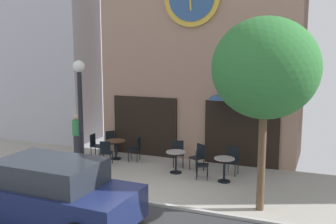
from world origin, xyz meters
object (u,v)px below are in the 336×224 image
cafe_chair_left_end (233,159)px  cafe_chair_corner (111,140)px  cafe_table_leftmost (176,158)px  cafe_chair_facing_wall (136,147)px  street_lamp (81,122)px  cafe_chair_curbside (200,163)px  cafe_table_near_curb (224,166)px  cafe_table_center (116,146)px  street_tree (265,69)px  cafe_chair_under_awning (199,155)px  cafe_chair_by_entrance (106,151)px  cafe_chair_mid_row (178,151)px  cafe_chair_outer (95,144)px  pedestrian_green (77,135)px  parked_car_navy (50,192)px

cafe_chair_left_end → cafe_chair_corner: bearing=171.5°
cafe_table_leftmost → cafe_chair_facing_wall: size_ratio=0.82×
street_lamp → cafe_chair_curbside: (3.24, 1.77, -1.40)m
cafe_table_near_curb → cafe_chair_facing_wall: cafe_chair_facing_wall is taller
cafe_chair_left_end → cafe_chair_facing_wall: size_ratio=1.00×
cafe_chair_left_end → cafe_table_leftmost: bearing=-161.5°
cafe_table_near_curb → cafe_table_center: bearing=167.4°
street_tree → cafe_chair_under_awning: size_ratio=5.47×
cafe_table_near_curb → cafe_chair_left_end: bearing=86.0°
cafe_chair_facing_wall → street_tree: bearing=-29.3°
cafe_chair_left_end → cafe_chair_by_entrance: 4.48m
cafe_chair_corner → street_tree: bearing=-27.9°
cafe_table_leftmost → cafe_table_near_curb: bearing=-9.0°
street_lamp → cafe_chair_mid_row: (2.11, 2.82, -1.40)m
street_tree → cafe_chair_outer: bearing=158.1°
cafe_chair_left_end → pedestrian_green: (-6.05, -0.16, 0.33)m
cafe_table_center → pedestrian_green: pedestrian_green is taller
cafe_table_leftmost → cafe_chair_facing_wall: bearing=158.0°
cafe_table_center → cafe_table_leftmost: size_ratio=0.98×
cafe_table_near_curb → cafe_chair_left_end: (0.06, 0.87, 0.01)m
cafe_table_center → cafe_chair_curbside: (3.63, -0.98, 0.01)m
cafe_table_center → cafe_chair_facing_wall: (0.84, 0.04, 0.01)m
cafe_chair_corner → pedestrian_green: pedestrian_green is taller
street_tree → cafe_chair_under_awning: (-2.52, 2.64, -3.11)m
cafe_chair_mid_row → cafe_chair_facing_wall: bearing=-179.1°
street_tree → cafe_table_leftmost: 4.88m
cafe_chair_left_end → cafe_chair_by_entrance: (-4.41, -0.74, 0.00)m
cafe_chair_corner → cafe_chair_outer: (-0.29, -0.71, 0.00)m
cafe_chair_left_end → parked_car_navy: (-3.17, -5.32, 0.23)m
cafe_chair_mid_row → parked_car_navy: parked_car_navy is taller
street_tree → street_lamp: bearing=179.9°
street_tree → cafe_chair_facing_wall: size_ratio=5.47×
cafe_chair_curbside → cafe_chair_facing_wall: 2.97m
cafe_chair_corner → pedestrian_green: (-0.97, -0.92, 0.33)m
street_lamp → cafe_chair_corner: bearing=105.9°
street_tree → cafe_table_near_curb: street_tree is taller
cafe_chair_outer → parked_car_navy: size_ratio=0.21×
street_lamp → cafe_table_near_curb: size_ratio=4.95×
street_lamp → cafe_table_leftmost: (2.32, 2.04, -1.42)m
cafe_chair_under_awning → cafe_chair_left_end: (1.18, 0.01, 0.00)m
cafe_table_near_curb → cafe_chair_under_awning: bearing=142.3°
cafe_chair_under_awning → cafe_chair_by_entrance: 3.32m
cafe_table_leftmost → cafe_chair_by_entrance: cafe_chair_by_entrance is taller
cafe_chair_corner → pedestrian_green: bearing=-136.6°
street_lamp → pedestrian_green: street_lamp is taller
cafe_chair_under_awning → cafe_chair_outer: bearing=179.3°
cafe_table_near_curb → cafe_chair_outer: bearing=170.2°
cafe_table_leftmost → cafe_chair_outer: 3.64m
cafe_chair_by_entrance → parked_car_navy: (1.25, -4.58, 0.23)m
cafe_table_leftmost → cafe_chair_curbside: cafe_chair_curbside is taller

